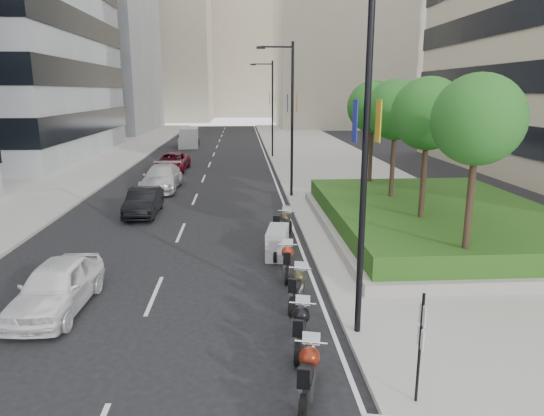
{
  "coord_description": "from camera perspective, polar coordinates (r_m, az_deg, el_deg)",
  "views": [
    {
      "loc": [
        1.33,
        -10.47,
        6.3
      ],
      "look_at": [
        2.44,
        7.22,
        2.0
      ],
      "focal_mm": 32.0,
      "sensor_mm": 36.0,
      "label": 1
    }
  ],
  "objects": [
    {
      "name": "sidewalk_right",
      "position": [
        41.66,
        7.07,
        4.93
      ],
      "size": [
        10.0,
        100.0,
        0.15
      ],
      "primitive_type": "cube",
      "color": "#9E9B93",
      "rests_on": "ground"
    },
    {
      "name": "motorcycle_3",
      "position": [
        14.75,
        2.96,
        -9.36
      ],
      "size": [
        0.84,
        1.98,
        1.02
      ],
      "rotation": [
        0.0,
        0.0,
        1.27
      ],
      "color": "black",
      "rests_on": "ground"
    },
    {
      "name": "parking_sign",
      "position": [
        10.35,
        17.04,
        -14.9
      ],
      "size": [
        0.06,
        0.32,
        2.5
      ],
      "color": "black",
      "rests_on": "ground"
    },
    {
      "name": "motorcycle_1",
      "position": [
        10.66,
        4.24,
        -18.93
      ],
      "size": [
        0.81,
        2.08,
        1.06
      ],
      "rotation": [
        0.0,
        0.0,
        1.31
      ],
      "color": "black",
      "rests_on": "ground"
    },
    {
      "name": "car_a",
      "position": [
        15.67,
        -24.0,
        -8.42
      ],
      "size": [
        1.9,
        4.37,
        1.47
      ],
      "primitive_type": "imported",
      "rotation": [
        0.0,
        0.0,
        -0.04
      ],
      "color": "white",
      "rests_on": "ground"
    },
    {
      "name": "sidewalk_left",
      "position": [
        43.06,
        -21.66,
        4.36
      ],
      "size": [
        8.0,
        100.0,
        0.15
      ],
      "primitive_type": "cube",
      "color": "#9E9B93",
      "rests_on": "ground"
    },
    {
      "name": "motorcycle_2",
      "position": [
        12.44,
        3.39,
        -13.93
      ],
      "size": [
        0.73,
        2.03,
        1.02
      ],
      "rotation": [
        0.0,
        0.0,
        1.35
      ],
      "color": "black",
      "rests_on": "ground"
    },
    {
      "name": "lane_centre",
      "position": [
        41.05,
        -7.54,
        4.69
      ],
      "size": [
        0.12,
        100.0,
        0.01
      ],
      "primitive_type": "cube",
      "color": "silver",
      "rests_on": "ground"
    },
    {
      "name": "motorcycle_5",
      "position": [
        18.83,
        0.65,
        -4.09
      ],
      "size": [
        1.06,
        1.96,
        1.13
      ],
      "rotation": [
        0.0,
        0.0,
        1.4
      ],
      "color": "black",
      "rests_on": "ground"
    },
    {
      "name": "hedge",
      "position": [
        22.86,
        18.79,
        -0.64
      ],
      "size": [
        9.4,
        13.4,
        0.8
      ],
      "primitive_type": "cube",
      "color": "#1E4012",
      "rests_on": "planter"
    },
    {
      "name": "tree_3",
      "position": [
        27.44,
        11.79,
        11.52
      ],
      "size": [
        2.8,
        2.8,
        6.3
      ],
      "color": "#332319",
      "rests_on": "planter"
    },
    {
      "name": "ground",
      "position": [
        12.29,
        -9.74,
        -17.42
      ],
      "size": [
        160.0,
        160.0,
        0.0
      ],
      "primitive_type": "plane",
      "color": "black",
      "rests_on": "ground"
    },
    {
      "name": "planter",
      "position": [
        23.01,
        18.68,
        -2.09
      ],
      "size": [
        10.0,
        14.0,
        0.4
      ],
      "primitive_type": "cube",
      "color": "gray",
      "rests_on": "sidewalk_right"
    },
    {
      "name": "tree_0",
      "position": [
        16.17,
        23.05,
        9.47
      ],
      "size": [
        2.8,
        2.8,
        6.3
      ],
      "color": "#332319",
      "rests_on": "planter"
    },
    {
      "name": "building_cream_left",
      "position": [
        112.66,
        -14.24,
        18.68
      ],
      "size": [
        26.0,
        24.0,
        34.0
      ],
      "primitive_type": "cube",
      "color": "#B7AD93",
      "rests_on": "ground"
    },
    {
      "name": "lamp_post_0",
      "position": [
        11.87,
        10.22,
        7.46
      ],
      "size": [
        2.34,
        0.45,
        9.0
      ],
      "color": "black",
      "rests_on": "ground"
    },
    {
      "name": "lamp_post_2",
      "position": [
        46.57,
        -0.15,
        12.11
      ],
      "size": [
        2.34,
        0.45,
        9.0
      ],
      "color": "black",
      "rests_on": "ground"
    },
    {
      "name": "building_grey_far",
      "position": [
        84.81,
        -22.18,
        18.56
      ],
      "size": [
        22.0,
        26.0,
        30.0
      ],
      "primitive_type": "cube",
      "color": "gray",
      "rests_on": "ground"
    },
    {
      "name": "building_cream_right",
      "position": [
        93.54,
        9.82,
        20.63
      ],
      "size": [
        28.0,
        24.0,
        36.0
      ],
      "primitive_type": "cube",
      "color": "#B7AD93",
      "rests_on": "ground"
    },
    {
      "name": "car_b",
      "position": [
        25.99,
        -14.86,
        0.72
      ],
      "size": [
        1.49,
        4.22,
        1.39
      ],
      "primitive_type": "imported",
      "rotation": [
        0.0,
        0.0,
        0.0
      ],
      "color": "black",
      "rests_on": "ground"
    },
    {
      "name": "motorcycle_6",
      "position": [
        20.9,
        1.28,
        -2.11
      ],
      "size": [
        1.13,
        2.22,
        1.18
      ],
      "rotation": [
        0.0,
        0.0,
        1.16
      ],
      "color": "black",
      "rests_on": "ground"
    },
    {
      "name": "lamp_post_1",
      "position": [
        28.63,
        2.08,
        11.15
      ],
      "size": [
        2.34,
        0.45,
        9.0
      ],
      "color": "black",
      "rests_on": "ground"
    },
    {
      "name": "building_cream_centre",
      "position": [
        131.09,
        -3.49,
        19.16
      ],
      "size": [
        30.0,
        24.0,
        38.0
      ],
      "primitive_type": "cube",
      "color": "#B7AD93",
      "rests_on": "ground"
    },
    {
      "name": "motorcycle_4",
      "position": [
        16.94,
        1.82,
        -6.25
      ],
      "size": [
        0.68,
        2.02,
        1.01
      ],
      "rotation": [
        0.0,
        0.0,
        1.45
      ],
      "color": "black",
      "rests_on": "ground"
    },
    {
      "name": "delivery_van",
      "position": [
        56.82,
        -9.74,
        8.12
      ],
      "size": [
        2.38,
        5.4,
        2.21
      ],
      "rotation": [
        0.0,
        0.0,
        0.07
      ],
      "color": "#B1B1B3",
      "rests_on": "ground"
    },
    {
      "name": "car_d",
      "position": [
        40.06,
        -11.67,
        5.33
      ],
      "size": [
        2.57,
        5.21,
        1.42
      ],
      "primitive_type": "imported",
      "rotation": [
        0.0,
        0.0,
        -0.04
      ],
      "color": "maroon",
      "rests_on": "ground"
    },
    {
      "name": "car_c",
      "position": [
        32.39,
        -12.85,
        3.49
      ],
      "size": [
        2.3,
        5.48,
        1.58
      ],
      "primitive_type": "imported",
      "rotation": [
        0.0,
        0.0,
        -0.02
      ],
      "color": "#B1B1B3",
      "rests_on": "ground"
    },
    {
      "name": "tree_2",
      "position": [
        23.6,
        14.36,
        11.09
      ],
      "size": [
        2.8,
        2.8,
        6.3
      ],
      "color": "#332319",
      "rests_on": "planter"
    },
    {
      "name": "tree_1",
      "position": [
        19.83,
        17.9,
        10.46
      ],
      "size": [
        2.8,
        2.8,
        6.3
      ],
      "color": "#332319",
      "rests_on": "planter"
    },
    {
      "name": "lane_edge",
      "position": [
        41.02,
        -0.25,
        4.8
      ],
      "size": [
        0.12,
        100.0,
        0.01
      ],
      "primitive_type": "cube",
      "color": "silver",
      "rests_on": "ground"
    }
  ]
}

